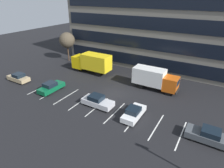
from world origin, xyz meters
name	(u,v)px	position (x,y,z in m)	size (l,w,h in m)	color
ground_plane	(113,94)	(0.00, 0.00, 0.00)	(120.00, 120.00, 0.00)	black
office_building	(156,29)	(0.00, 17.95, 7.20)	(36.69, 13.43, 14.40)	slate
lot_markings	(97,107)	(0.00, -4.35, 0.00)	(22.54, 5.40, 0.01)	silver
box_truck_orange	(154,78)	(4.74, 4.81, 1.89)	(7.24, 2.40, 3.36)	#D85914
box_truck_yellow_all	(92,62)	(-8.07, 5.53, 2.09)	(8.03, 2.66, 3.72)	yellow
sedan_white	(134,113)	(5.33, -4.07, 0.69)	(1.72, 4.10, 1.47)	white
sedan_forest	(51,87)	(-8.86, -4.25, 0.73)	(1.80, 4.30, 1.54)	#0C5933
sedan_charcoal	(208,135)	(13.73, -3.90, 0.73)	(4.33, 1.81, 1.55)	#474C51
sedan_silver	(97,101)	(-0.08, -4.13, 0.75)	(4.41, 1.85, 1.58)	silver
sedan_tan	(18,78)	(-16.60, -4.57, 0.71)	(4.18, 1.75, 1.50)	tan
bare_tree	(67,40)	(-17.00, 8.63, 4.68)	(3.41, 3.41, 6.40)	#473323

